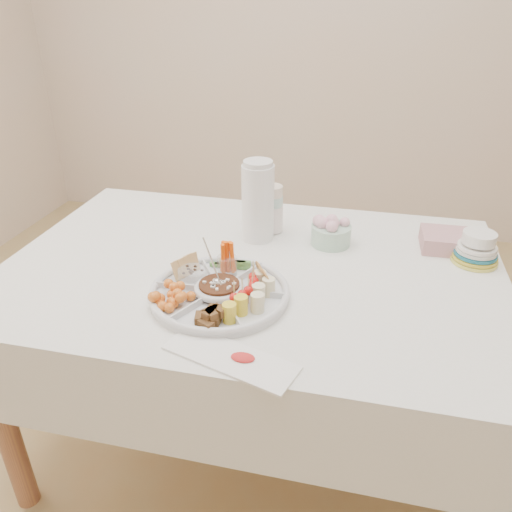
% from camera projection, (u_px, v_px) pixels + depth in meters
% --- Properties ---
extents(floor, '(4.00, 4.00, 0.00)m').
position_uv_depth(floor, '(252.00, 438.00, 1.90)').
color(floor, tan).
rests_on(floor, ground).
extents(wall_back, '(4.00, 0.02, 2.70)m').
position_uv_depth(wall_back, '(329.00, 19.00, 2.97)').
color(wall_back, beige).
rests_on(wall_back, ground).
extents(dining_table, '(1.52, 1.02, 0.76)m').
position_uv_depth(dining_table, '(252.00, 360.00, 1.72)').
color(dining_table, white).
rests_on(dining_table, floor).
extents(party_tray, '(0.40, 0.40, 0.04)m').
position_uv_depth(party_tray, '(219.00, 291.00, 1.37)').
color(party_tray, silver).
rests_on(party_tray, dining_table).
extents(bean_dip, '(0.12, 0.12, 0.04)m').
position_uv_depth(bean_dip, '(219.00, 288.00, 1.36)').
color(bean_dip, black).
rests_on(bean_dip, party_tray).
extents(tortillas, '(0.10, 0.10, 0.05)m').
position_uv_depth(tortillas, '(264.00, 275.00, 1.40)').
color(tortillas, olive).
rests_on(tortillas, party_tray).
extents(carrot_cucumber, '(0.12, 0.12, 0.10)m').
position_uv_depth(carrot_cucumber, '(229.00, 255.00, 1.46)').
color(carrot_cucumber, '#FF5B0C').
rests_on(carrot_cucumber, party_tray).
extents(pita_raisins, '(0.12, 0.12, 0.06)m').
position_uv_depth(pita_raisins, '(186.00, 269.00, 1.43)').
color(pita_raisins, tan).
rests_on(pita_raisins, party_tray).
extents(cherries, '(0.13, 0.13, 0.05)m').
position_uv_depth(cherries, '(172.00, 295.00, 1.32)').
color(cherries, '#D25E24').
rests_on(cherries, party_tray).
extents(granola_chunks, '(0.11, 0.11, 0.04)m').
position_uv_depth(granola_chunks, '(207.00, 313.00, 1.25)').
color(granola_chunks, brown).
rests_on(granola_chunks, party_tray).
extents(banana_tomato, '(0.12, 0.12, 0.09)m').
position_uv_depth(banana_tomato, '(256.00, 296.00, 1.28)').
color(banana_tomato, '#FFDF94').
rests_on(banana_tomato, party_tray).
extents(cup_stack, '(0.09, 0.09, 0.21)m').
position_uv_depth(cup_stack, '(272.00, 204.00, 1.71)').
color(cup_stack, '#BBC0B9').
rests_on(cup_stack, dining_table).
extents(thermos, '(0.13, 0.13, 0.28)m').
position_uv_depth(thermos, '(258.00, 200.00, 1.64)').
color(thermos, white).
rests_on(thermos, dining_table).
extents(flower_bowl, '(0.14, 0.14, 0.10)m').
position_uv_depth(flower_bowl, '(331.00, 230.00, 1.64)').
color(flower_bowl, '#93BFAC').
rests_on(flower_bowl, dining_table).
extents(napkin_stack, '(0.17, 0.14, 0.05)m').
position_uv_depth(napkin_stack, '(447.00, 241.00, 1.63)').
color(napkin_stack, '#BF878C').
rests_on(napkin_stack, dining_table).
extents(plate_stack, '(0.15, 0.15, 0.09)m').
position_uv_depth(plate_stack, '(477.00, 249.00, 1.53)').
color(plate_stack, '#E1BE57').
rests_on(plate_stack, dining_table).
extents(placemat, '(0.34, 0.20, 0.01)m').
position_uv_depth(placemat, '(230.00, 358.00, 1.15)').
color(placemat, white).
rests_on(placemat, dining_table).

